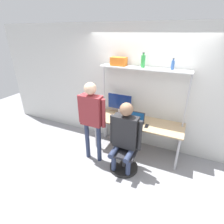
{
  "coord_description": "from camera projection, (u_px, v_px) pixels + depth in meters",
  "views": [
    {
      "loc": [
        0.88,
        -2.9,
        2.53
      ],
      "look_at": [
        -0.4,
        -0.13,
        1.1
      ],
      "focal_mm": 28.0,
      "sensor_mm": 36.0,
      "label": 1
    }
  ],
  "objects": [
    {
      "name": "shelf_unit",
      "position": [
        143.0,
        80.0,
        3.53
      ],
      "size": [
        1.81,
        0.3,
        1.87
      ],
      "color": "white",
      "rests_on": "ground_plane"
    },
    {
      "name": "office_chair",
      "position": [
        125.0,
        156.0,
        3.46
      ],
      "size": [
        0.56,
        0.56,
        0.89
      ],
      "color": "black",
      "rests_on": "ground_plane"
    },
    {
      "name": "person_standing",
      "position": [
        92.0,
        113.0,
        3.36
      ],
      "size": [
        0.6,
        0.23,
        1.69
      ],
      "color": "#2D3856",
      "rests_on": "ground_plane"
    },
    {
      "name": "cell_phone",
      "position": [
        147.0,
        126.0,
        3.57
      ],
      "size": [
        0.07,
        0.15,
        0.01
      ],
      "color": "black",
      "rests_on": "desk"
    },
    {
      "name": "person_seated",
      "position": [
        125.0,
        133.0,
        3.18
      ],
      "size": [
        0.62,
        0.48,
        1.41
      ],
      "color": "#2D3856",
      "rests_on": "ground_plane"
    },
    {
      "name": "bottle_green",
      "position": [
        143.0,
        61.0,
        3.39
      ],
      "size": [
        0.08,
        0.08,
        0.28
      ],
      "color": "#2D8C3F",
      "rests_on": "shelf_unit"
    },
    {
      "name": "ground_plane",
      "position": [
        131.0,
        159.0,
        3.79
      ],
      "size": [
        12.0,
        12.0,
        0.0
      ],
      "primitive_type": "plane",
      "color": "gray"
    },
    {
      "name": "storage_box",
      "position": [
        119.0,
        61.0,
        3.59
      ],
      "size": [
        0.32,
        0.2,
        0.17
      ],
      "color": "#D1661E",
      "rests_on": "shelf_unit"
    },
    {
      "name": "bottle_blue",
      "position": [
        173.0,
        65.0,
        3.19
      ],
      "size": [
        0.06,
        0.06,
        0.21
      ],
      "color": "#335999",
      "rests_on": "shelf_unit"
    },
    {
      "name": "laptop",
      "position": [
        137.0,
        120.0,
        3.66
      ],
      "size": [
        0.31,
        0.23,
        0.24
      ],
      "color": "#333338",
      "rests_on": "desk"
    },
    {
      "name": "monitor",
      "position": [
        120.0,
        103.0,
        3.99
      ],
      "size": [
        0.58,
        0.2,
        0.49
      ],
      "color": "#B7B7BC",
      "rests_on": "desk"
    },
    {
      "name": "wall_back",
      "position": [
        144.0,
        90.0,
        3.8
      ],
      "size": [
        8.0,
        0.06,
        2.7
      ],
      "color": "silver",
      "rests_on": "ground_plane"
    },
    {
      "name": "desk",
      "position": [
        138.0,
        124.0,
        3.79
      ],
      "size": [
        1.91,
        0.66,
        0.75
      ],
      "color": "tan",
      "rests_on": "ground_plane"
    }
  ]
}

